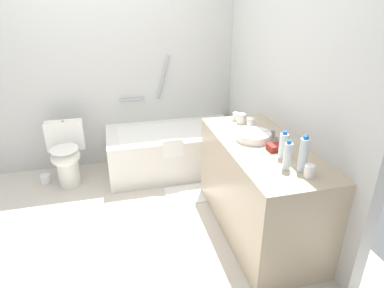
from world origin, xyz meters
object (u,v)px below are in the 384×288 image
object	(u,v)px
amenity_basket	(277,147)
water_bottle_2	(303,155)
drinking_glass_3	(251,123)
toilet_paper_roll	(46,179)
water_bottle_1	(287,156)
drinking_glass_0	(241,118)
toilet	(66,153)
sink_faucet	(273,134)
drinking_glass_1	(236,117)
bathtub	(173,149)
bath_mat	(193,194)
sink_basin	(254,136)
water_bottle_0	(283,146)
drinking_glass_2	(309,171)

from	to	relation	value
amenity_basket	water_bottle_2	bearing A→B (deg)	-88.23
drinking_glass_3	toilet_paper_roll	size ratio (longest dim) A/B	0.85
water_bottle_1	drinking_glass_0	world-z (taller)	water_bottle_1
water_bottle_2	drinking_glass_0	distance (m)	0.97
toilet	sink_faucet	bearing A→B (deg)	58.08
drinking_glass_1	drinking_glass_3	world-z (taller)	drinking_glass_3
bathtub	toilet_paper_roll	world-z (taller)	bathtub
sink_faucet	amenity_basket	size ratio (longest dim) A/B	1.09
bath_mat	sink_faucet	bearing A→B (deg)	-44.69
toilet	sink_basin	bearing A→B (deg)	55.44
drinking_glass_0	toilet_paper_roll	distance (m)	2.28
water_bottle_0	amenity_basket	size ratio (longest dim) A/B	1.53
water_bottle_1	drinking_glass_3	world-z (taller)	water_bottle_1
water_bottle_1	drinking_glass_1	world-z (taller)	water_bottle_1
bathtub	water_bottle_1	size ratio (longest dim) A/B	6.83
toilet	sink_faucet	world-z (taller)	sink_faucet
water_bottle_2	toilet_paper_roll	size ratio (longest dim) A/B	2.37
water_bottle_2	amenity_basket	bearing A→B (deg)	91.77
water_bottle_1	drinking_glass_0	bearing A→B (deg)	87.56
toilet	water_bottle_0	xyz separation A→B (m)	(1.73, -1.49, 0.56)
water_bottle_0	drinking_glass_3	xyz separation A→B (m)	(0.01, 0.62, -0.05)
drinking_glass_0	toilet	bearing A→B (deg)	156.67
toilet_paper_roll	drinking_glass_1	bearing A→B (deg)	-19.65
drinking_glass_1	toilet_paper_roll	world-z (taller)	drinking_glass_1
sink_basin	bath_mat	distance (m)	1.09
bathtub	sink_faucet	bearing A→B (deg)	-60.50
water_bottle_2	water_bottle_1	bearing A→B (deg)	155.51
drinking_glass_0	drinking_glass_1	bearing A→B (deg)	106.27
drinking_glass_1	drinking_glass_3	size ratio (longest dim) A/B	0.83
sink_faucet	water_bottle_2	world-z (taller)	water_bottle_2
sink_faucet	toilet_paper_roll	distance (m)	2.55
water_bottle_1	drinking_glass_0	size ratio (longest dim) A/B	2.34
bathtub	bath_mat	xyz separation A→B (m)	(0.09, -0.60, -0.27)
toilet	drinking_glass_0	distance (m)	1.93
toilet	bath_mat	distance (m)	1.45
water_bottle_0	toilet	bearing A→B (deg)	139.21
amenity_basket	drinking_glass_2	bearing A→B (deg)	-88.53
water_bottle_0	drinking_glass_3	world-z (taller)	water_bottle_0
bathtub	sink_faucet	size ratio (longest dim) A/B	9.87
toilet_paper_roll	drinking_glass_2	bearing A→B (deg)	-42.19
bathtub	water_bottle_1	xyz separation A→B (m)	(0.49, -1.69, 0.66)
water_bottle_1	drinking_glass_2	distance (m)	0.17
water_bottle_0	water_bottle_1	bearing A→B (deg)	-109.79
bathtub	toilet	size ratio (longest dim) A/B	2.16
sink_basin	drinking_glass_3	distance (m)	0.28
sink_faucet	toilet_paper_roll	xyz separation A→B (m)	(-2.11, 1.18, -0.81)
water_bottle_0	amenity_basket	xyz separation A→B (m)	(0.02, 0.13, -0.07)
sink_basin	drinking_glass_3	world-z (taller)	drinking_glass_3
toilet	toilet_paper_roll	bearing A→B (deg)	-99.89
bathtub	drinking_glass_1	size ratio (longest dim) A/B	19.21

